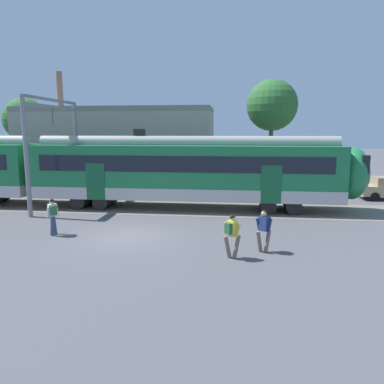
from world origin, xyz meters
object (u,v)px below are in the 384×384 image
object	(u,v)px
pedestrian_white	(53,214)
pedestrian_navy	(264,227)
commuter_train	(49,169)
pedestrian_yellow	(232,232)

from	to	relation	value
pedestrian_white	pedestrian_navy	xyz separation A→B (m)	(9.23, -1.31, 0.00)
commuter_train	pedestrian_navy	world-z (taller)	commuter_train
pedestrian_white	pedestrian_navy	world-z (taller)	same
commuter_train	pedestrian_navy	distance (m)	14.88
pedestrian_yellow	pedestrian_white	bearing A→B (deg)	164.74
pedestrian_yellow	pedestrian_navy	distance (m)	1.51
commuter_train	pedestrian_navy	xyz separation A→B (m)	(12.65, -7.73, -1.26)
commuter_train	pedestrian_navy	size ratio (longest dim) A/B	22.83
pedestrian_yellow	pedestrian_navy	world-z (taller)	same
commuter_train	pedestrian_white	xyz separation A→B (m)	(3.42, -6.42, -1.26)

